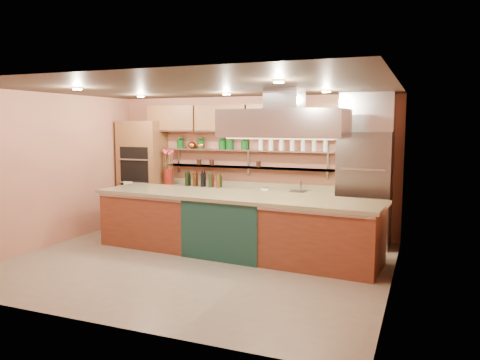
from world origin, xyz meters
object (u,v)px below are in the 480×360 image
at_px(refrigerator, 364,189).
at_px(flower_vase, 169,177).
at_px(copper_kettle, 192,145).
at_px(island, 233,224).
at_px(green_canister, 230,145).
at_px(kitchen_scale, 265,188).

distance_m(refrigerator, flower_vase, 4.13).
distance_m(refrigerator, copper_kettle, 3.75).
height_order(refrigerator, island, refrigerator).
height_order(refrigerator, green_canister, refrigerator).
distance_m(kitchen_scale, copper_kettle, 1.94).
distance_m(refrigerator, green_canister, 2.89).
distance_m(flower_vase, kitchen_scale, 2.21).
relative_size(flower_vase, copper_kettle, 1.92).
xyz_separation_m(flower_vase, green_canister, (1.35, 0.22, 0.70)).
bearing_deg(flower_vase, island, -34.19).
relative_size(refrigerator, kitchen_scale, 14.64).
bearing_deg(copper_kettle, island, -45.10).
xyz_separation_m(kitchen_scale, green_canister, (-0.86, 0.22, 0.84)).
xyz_separation_m(island, green_canister, (-0.76, 1.65, 1.29)).
bearing_deg(copper_kettle, refrigerator, -3.59).
bearing_deg(flower_vase, copper_kettle, 25.45).
bearing_deg(green_canister, copper_kettle, 180.00).
distance_m(island, flower_vase, 2.62).
distance_m(island, copper_kettle, 2.66).
xyz_separation_m(refrigerator, copper_kettle, (-3.67, 0.23, 0.74)).
bearing_deg(kitchen_scale, flower_vase, 163.12).
bearing_deg(island, refrigerator, 39.31).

